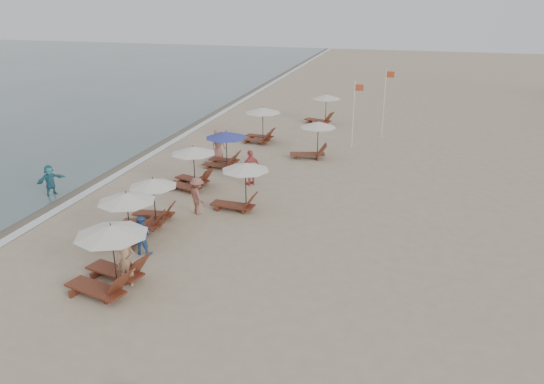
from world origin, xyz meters
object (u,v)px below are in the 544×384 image
(lounger_station_1, at_px, (123,218))
(lounger_station_3, at_px, (190,167))
(lounger_station_5, at_px, (260,123))
(beachgoer_far_b, at_px, (218,144))
(beachgoer_mid_a, at_px, (141,235))
(lounger_station_2, at_px, (150,201))
(flag_pole_near, at_px, (354,111))
(lounger_station_0, at_px, (107,258))
(beachgoer_near, at_px, (126,261))
(lounger_station_4, at_px, (224,147))
(beachgoer_far_a, at_px, (251,167))
(waterline_walker, at_px, (50,180))
(inland_station_1, at_px, (313,137))
(beachgoer_mid_b, at_px, (198,196))
(inland_station_0, at_px, (240,182))
(inland_station_2, at_px, (322,106))

(lounger_station_1, height_order, lounger_station_3, lounger_station_3)
(lounger_station_5, xyz_separation_m, beachgoer_far_b, (-1.30, -4.49, -0.35))
(beachgoer_mid_a, height_order, beachgoer_far_b, beachgoer_far_b)
(lounger_station_2, bearing_deg, flag_pole_near, 64.61)
(lounger_station_0, height_order, lounger_station_5, lounger_station_0)
(lounger_station_5, bearing_deg, beachgoer_near, -87.35)
(lounger_station_3, xyz_separation_m, flag_pole_near, (7.06, 9.85, 1.25))
(lounger_station_4, height_order, flag_pole_near, flag_pole_near)
(lounger_station_4, bearing_deg, beachgoer_near, -84.18)
(lounger_station_5, bearing_deg, beachgoer_mid_a, -89.09)
(beachgoer_near, xyz_separation_m, beachgoer_far_b, (-2.18, 14.62, 0.01))
(beachgoer_near, bearing_deg, lounger_station_4, 83.79)
(beachgoer_near, distance_m, flag_pole_near, 20.19)
(lounger_station_1, xyz_separation_m, beachgoer_far_b, (-0.36, 11.62, -0.13))
(beachgoer_near, bearing_deg, beachgoer_far_a, 72.31)
(lounger_station_0, height_order, waterline_walker, lounger_station_0)
(inland_station_1, bearing_deg, beachgoer_near, -101.21)
(beachgoer_mid_b, bearing_deg, lounger_station_4, -38.27)
(beachgoer_near, xyz_separation_m, beachgoer_far_a, (1.07, 10.82, 0.03))
(lounger_station_2, relative_size, waterline_walker, 1.53)
(lounger_station_0, bearing_deg, lounger_station_1, 112.00)
(waterline_walker, bearing_deg, beachgoer_near, -105.55)
(beachgoer_far_b, bearing_deg, beachgoer_far_a, -108.41)
(flag_pole_near, bearing_deg, waterline_walker, -136.22)
(lounger_station_1, xyz_separation_m, inland_station_0, (3.42, 4.47, 0.29))
(lounger_station_0, bearing_deg, inland_station_0, 75.24)
(lounger_station_1, xyz_separation_m, lounger_station_5, (0.94, 16.11, 0.23))
(lounger_station_1, distance_m, inland_station_2, 22.83)
(inland_station_0, bearing_deg, beachgoer_far_b, 117.82)
(lounger_station_1, xyz_separation_m, inland_station_2, (4.01, 22.47, 0.27))
(lounger_station_3, height_order, inland_station_1, inland_station_1)
(lounger_station_5, relative_size, beachgoer_mid_a, 1.68)
(waterline_walker, relative_size, flag_pole_near, 0.37)
(inland_station_2, xyz_separation_m, beachgoer_far_a, (-1.11, -14.64, -0.38))
(lounger_station_2, height_order, inland_station_1, inland_station_1)
(beachgoer_far_a, bearing_deg, waterline_walker, -32.15)
(lounger_station_5, relative_size, inland_station_0, 0.96)
(inland_station_1, distance_m, beachgoer_far_b, 5.73)
(lounger_station_4, relative_size, beachgoer_far_a, 1.34)
(waterline_walker, bearing_deg, flag_pole_near, -21.86)
(lounger_station_2, distance_m, beachgoer_far_a, 6.51)
(lounger_station_4, xyz_separation_m, beachgoer_mid_a, (0.75, -11.14, -0.39))
(beachgoer_near, xyz_separation_m, beachgoer_mid_b, (-0.07, 6.44, -0.04))
(lounger_station_2, height_order, beachgoer_far_a, lounger_station_2)
(inland_station_1, bearing_deg, beachgoer_mid_a, -105.27)
(lounger_station_0, distance_m, lounger_station_2, 5.38)
(lounger_station_3, xyz_separation_m, lounger_station_4, (0.42, 3.79, 0.05))
(lounger_station_3, height_order, waterline_walker, lounger_station_3)
(lounger_station_0, xyz_separation_m, beachgoer_far_a, (1.54, 11.18, -0.18))
(beachgoer_mid_a, distance_m, waterline_walker, 8.64)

